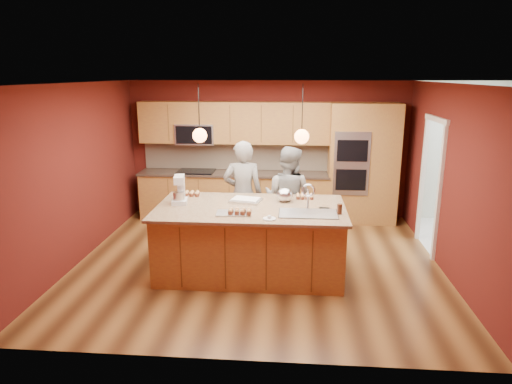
# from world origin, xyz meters

# --- Properties ---
(floor) EXTENTS (5.50, 5.50, 0.00)m
(floor) POSITION_xyz_m (0.00, 0.00, 0.00)
(floor) COLOR #442713
(floor) RESTS_ON ground
(ceiling) EXTENTS (5.50, 5.50, 0.00)m
(ceiling) POSITION_xyz_m (0.00, 0.00, 2.70)
(ceiling) COLOR white
(ceiling) RESTS_ON ground
(wall_back) EXTENTS (5.50, 0.00, 5.50)m
(wall_back) POSITION_xyz_m (0.00, 2.50, 1.35)
(wall_back) COLOR #501510
(wall_back) RESTS_ON ground
(wall_front) EXTENTS (5.50, 0.00, 5.50)m
(wall_front) POSITION_xyz_m (0.00, -2.50, 1.35)
(wall_front) COLOR #501510
(wall_front) RESTS_ON ground
(wall_left) EXTENTS (0.00, 5.00, 5.00)m
(wall_left) POSITION_xyz_m (-2.75, 0.00, 1.35)
(wall_left) COLOR #501510
(wall_left) RESTS_ON ground
(wall_right) EXTENTS (0.00, 5.00, 5.00)m
(wall_right) POSITION_xyz_m (2.75, 0.00, 1.35)
(wall_right) COLOR #501510
(wall_right) RESTS_ON ground
(cabinet_run) EXTENTS (3.74, 0.64, 2.30)m
(cabinet_run) POSITION_xyz_m (-0.68, 2.25, 0.98)
(cabinet_run) COLOR #945433
(cabinet_run) RESTS_ON floor
(oven_column) EXTENTS (1.30, 0.62, 2.30)m
(oven_column) POSITION_xyz_m (1.85, 2.19, 1.15)
(oven_column) COLOR #945433
(oven_column) RESTS_ON floor
(doorway_trim) EXTENTS (0.08, 1.11, 2.20)m
(doorway_trim) POSITION_xyz_m (2.73, 0.80, 1.05)
(doorway_trim) COLOR silver
(doorway_trim) RESTS_ON wall_right
(pendant_left) EXTENTS (0.20, 0.20, 0.80)m
(pendant_left) POSITION_xyz_m (-0.78, -0.33, 2.00)
(pendant_left) COLOR black
(pendant_left) RESTS_ON ceiling
(pendant_right) EXTENTS (0.20, 0.20, 0.80)m
(pendant_right) POSITION_xyz_m (0.62, -0.33, 2.00)
(pendant_right) COLOR black
(pendant_right) RESTS_ON ceiling
(island) EXTENTS (2.69, 1.50, 1.37)m
(island) POSITION_xyz_m (-0.06, -0.33, 0.51)
(island) COLOR #945433
(island) RESTS_ON floor
(person_left) EXTENTS (0.69, 0.48, 1.79)m
(person_left) POSITION_xyz_m (-0.30, 0.67, 0.90)
(person_left) COLOR black
(person_left) RESTS_ON floor
(person_right) EXTENTS (1.01, 0.91, 1.71)m
(person_right) POSITION_xyz_m (0.44, 0.67, 0.85)
(person_right) COLOR gray
(person_right) RESTS_ON floor
(stand_mixer) EXTENTS (0.26, 0.33, 0.41)m
(stand_mixer) POSITION_xyz_m (-1.13, -0.23, 1.17)
(stand_mixer) COLOR silver
(stand_mixer) RESTS_ON island
(sheet_cake) EXTENTS (0.50, 0.41, 0.05)m
(sheet_cake) POSITION_xyz_m (-0.17, -0.07, 1.01)
(sheet_cake) COLOR silver
(sheet_cake) RESTS_ON island
(cooling_rack) EXTENTS (0.42, 0.31, 0.02)m
(cooling_rack) POSITION_xyz_m (-0.31, -0.69, 1.00)
(cooling_rack) COLOR #B1B4B9
(cooling_rack) RESTS_ON island
(mixing_bowl) EXTENTS (0.25, 0.25, 0.21)m
(mixing_bowl) POSITION_xyz_m (0.40, -0.01, 1.09)
(mixing_bowl) COLOR silver
(mixing_bowl) RESTS_ON island
(plate) EXTENTS (0.17, 0.17, 0.01)m
(plate) POSITION_xyz_m (0.22, -0.88, 1.00)
(plate) COLOR silver
(plate) RESTS_ON island
(tumbler) EXTENTS (0.07, 0.07, 0.14)m
(tumbler) POSITION_xyz_m (1.15, -0.58, 1.06)
(tumbler) COLOR #3D1D10
(tumbler) RESTS_ON island
(phone) EXTENTS (0.15, 0.10, 0.01)m
(phone) POSITION_xyz_m (0.96, -0.33, 1.00)
(phone) COLOR black
(phone) RESTS_ON island
(cupcakes_left) EXTENTS (0.25, 0.17, 0.08)m
(cupcakes_left) POSITION_xyz_m (-1.04, 0.18, 1.03)
(cupcakes_left) COLOR tan
(cupcakes_left) RESTS_ON island
(cupcakes_rack) EXTENTS (0.33, 0.16, 0.07)m
(cupcakes_rack) POSITION_xyz_m (-0.18, -0.74, 1.04)
(cupcakes_rack) COLOR tan
(cupcakes_rack) RESTS_ON island
(cupcakes_right) EXTENTS (0.28, 0.21, 0.06)m
(cupcakes_right) POSITION_xyz_m (0.70, 0.19, 1.02)
(cupcakes_right) COLOR tan
(cupcakes_right) RESTS_ON island
(dryer) EXTENTS (0.79, 0.80, 1.00)m
(dryer) POSITION_xyz_m (4.17, 1.54, 0.50)
(dryer) COLOR silver
(dryer) RESTS_ON floor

